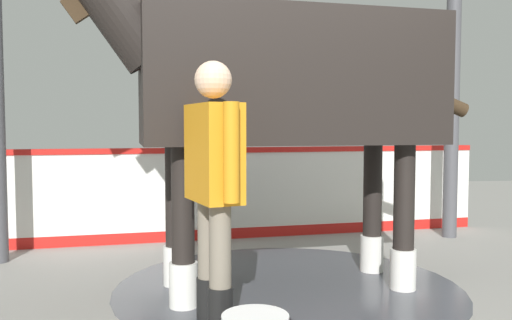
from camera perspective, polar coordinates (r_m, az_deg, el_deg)
name	(u,v)px	position (r m, az deg, el deg)	size (l,w,h in m)	color
ground_plane	(327,299)	(4.13, 7.56, -14.42)	(16.00, 16.00, 0.02)	gray
wet_patch	(288,287)	(4.35, 3.41, -13.30)	(2.72, 2.72, 0.00)	#42444C
barrier_wall	(237,196)	(6.08, -2.03, -3.89)	(5.91, 0.91, 1.03)	white
roof_post_far	(452,97)	(6.50, 20.13, 6.26)	(0.16, 0.16, 3.19)	#4C4C51
horse	(273,83)	(4.14, 1.83, 8.22)	(3.64, 1.28, 2.79)	black
handler	(214,180)	(3.20, -4.52, -2.08)	(0.36, 0.64, 1.65)	black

